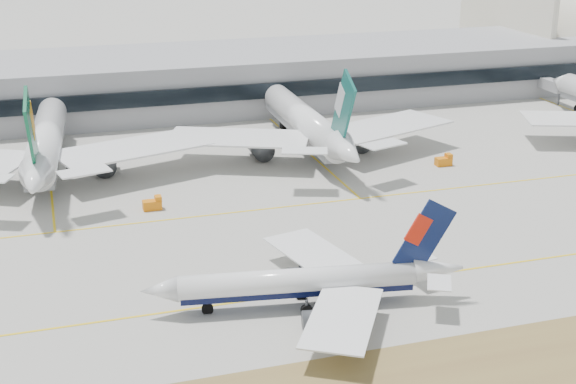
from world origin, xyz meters
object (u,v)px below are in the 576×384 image
object	(u,v)px
taxiing_airliner	(309,282)
widebody_eva	(45,145)
widebody_cathay	(307,125)
terminal	(197,80)

from	to	relation	value
taxiing_airliner	widebody_eva	distance (m)	79.97
widebody_cathay	terminal	bearing A→B (deg)	17.89
taxiing_airliner	widebody_cathay	size ratio (longest dim) A/B	0.68
taxiing_airliner	terminal	bearing A→B (deg)	-85.03
taxiing_airliner	terminal	world-z (taller)	taxiing_airliner
taxiing_airliner	widebody_eva	size ratio (longest dim) A/B	0.66
widebody_eva	widebody_cathay	world-z (taller)	widebody_eva
widebody_eva	terminal	world-z (taller)	widebody_eva
widebody_eva	terminal	xyz separation A→B (m)	(42.42, 51.75, 0.85)
taxiing_airliner	widebody_cathay	bearing A→B (deg)	-99.53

